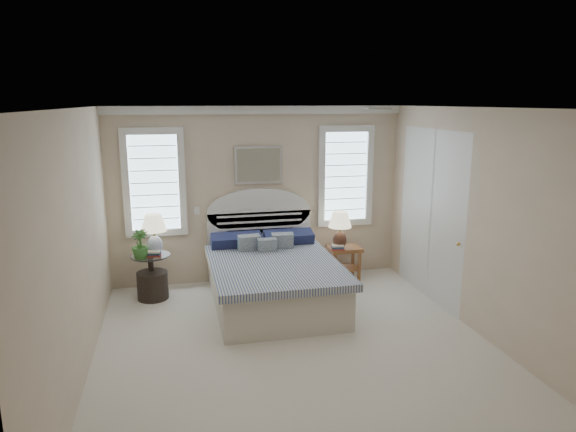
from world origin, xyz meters
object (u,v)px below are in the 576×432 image
(floor_pot, at_px, (153,285))
(lamp_right, at_px, (340,226))
(lamp_left, at_px, (154,230))
(bed, at_px, (272,276))
(side_table_left, at_px, (151,271))
(nightstand_right, at_px, (344,256))

(floor_pot, relative_size, lamp_right, 0.74)
(floor_pot, bearing_deg, lamp_left, 62.49)
(floor_pot, xyz_separation_m, lamp_left, (0.06, 0.11, 0.79))
(bed, bearing_deg, floor_pot, 162.59)
(lamp_left, bearing_deg, bed, -21.68)
(bed, bearing_deg, side_table_left, 160.26)
(bed, bearing_deg, nightstand_right, 28.03)
(lamp_left, distance_m, lamp_right, 2.78)
(bed, relative_size, floor_pot, 5.23)
(side_table_left, xyz_separation_m, lamp_left, (0.07, 0.04, 0.60))
(side_table_left, bearing_deg, nightstand_right, 1.94)
(bed, relative_size, nightstand_right, 4.29)
(lamp_left, height_order, lamp_right, lamp_left)
(side_table_left, height_order, nightstand_right, side_table_left)
(lamp_left, bearing_deg, side_table_left, -153.38)
(lamp_right, bearing_deg, bed, -151.70)
(nightstand_right, xyz_separation_m, lamp_right, (-0.10, -0.05, 0.50))
(nightstand_right, bearing_deg, side_table_left, -178.06)
(lamp_left, bearing_deg, lamp_right, 0.39)
(bed, xyz_separation_m, nightstand_right, (1.30, 0.69, 0.00))
(bed, xyz_separation_m, side_table_left, (-1.65, 0.59, 0.00))
(side_table_left, bearing_deg, bed, -19.74)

